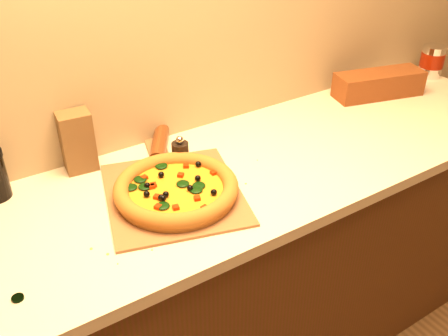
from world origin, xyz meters
TOP-DOWN VIEW (x-y plane):
  - cabinet at (0.00, 1.43)m, footprint 2.80×0.65m
  - countertop at (0.00, 1.43)m, footprint 2.84×0.68m
  - pizza_peel at (-0.06, 1.43)m, footprint 0.50×0.63m
  - pizza at (-0.07, 1.39)m, footprint 0.37×0.37m
  - bottle_cap at (-0.57, 1.24)m, footprint 0.04×0.04m
  - pepper_grinder at (0.03, 1.55)m, footprint 0.06×0.06m
  - rolling_pin at (0.03, 1.69)m, footprint 0.22×0.34m
  - coffee_canister at (1.37, 1.61)m, footprint 0.11×0.11m
  - bread_bag at (1.00, 1.59)m, footprint 0.40×0.22m
  - paper_bag at (-0.25, 1.71)m, footprint 0.11×0.09m

SIDE VIEW (x-z plane):
  - cabinet at x=0.00m, z-range 0.00..0.86m
  - countertop at x=0.00m, z-range 0.86..0.90m
  - bottle_cap at x=-0.57m, z-range 0.90..0.91m
  - pizza_peel at x=-0.06m, z-range 0.90..0.91m
  - rolling_pin at x=0.03m, z-range 0.90..0.95m
  - pizza at x=-0.07m, z-range 0.91..0.96m
  - pepper_grinder at x=0.03m, z-range 0.89..1.00m
  - bread_bag at x=1.00m, z-range 0.90..1.00m
  - coffee_canister at x=1.37m, z-range 0.90..1.05m
  - paper_bag at x=-0.25m, z-range 0.90..1.10m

